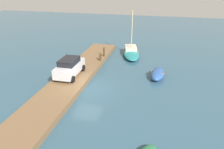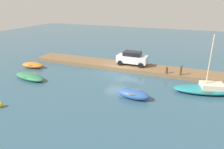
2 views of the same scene
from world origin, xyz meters
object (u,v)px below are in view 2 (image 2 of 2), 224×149
(rowboat_orange, at_px, (33,65))
(rowboat_blue, at_px, (133,94))
(rowboat_green, at_px, (29,77))
(mooring_post_mid_west, at_px, (167,70))
(parked_car, at_px, (132,58))
(sailboat_teal, at_px, (205,89))
(mooring_post_west, at_px, (181,70))
(marker_buoy, at_px, (0,105))

(rowboat_orange, height_order, rowboat_blue, rowboat_blue)
(rowboat_green, xyz_separation_m, mooring_post_mid_west, (-14.13, -6.35, 0.53))
(rowboat_blue, bearing_deg, parked_car, -67.22)
(sailboat_teal, distance_m, mooring_post_mid_west, 4.97)
(rowboat_orange, xyz_separation_m, mooring_post_west, (-18.18, -3.01, 0.66))
(sailboat_teal, bearing_deg, marker_buoy, 16.85)
(marker_buoy, bearing_deg, mooring_post_mid_west, -134.11)
(rowboat_blue, xyz_separation_m, mooring_post_mid_west, (-2.02, -6.52, 0.42))
(rowboat_green, height_order, mooring_post_west, mooring_post_west)
(mooring_post_mid_west, bearing_deg, parked_car, -19.84)
(sailboat_teal, bearing_deg, mooring_post_west, -62.32)
(rowboat_orange, relative_size, marker_buoy, 7.26)
(rowboat_blue, height_order, sailboat_teal, sailboat_teal)
(rowboat_green, bearing_deg, marker_buoy, 121.65)
(sailboat_teal, bearing_deg, rowboat_green, -2.78)
(sailboat_teal, relative_size, mooring_post_mid_west, 8.31)
(rowboat_green, distance_m, mooring_post_west, 16.91)
(mooring_post_mid_west, distance_m, marker_buoy, 17.00)
(rowboat_orange, xyz_separation_m, rowboat_blue, (-14.65, 3.51, 0.06))
(parked_car, relative_size, marker_buoy, 8.93)
(mooring_post_west, bearing_deg, rowboat_blue, 61.52)
(rowboat_blue, bearing_deg, rowboat_green, 4.41)
(rowboat_blue, height_order, mooring_post_west, mooring_post_west)
(rowboat_blue, distance_m, rowboat_green, 12.12)
(mooring_post_west, relative_size, parked_car, 0.28)
(rowboat_blue, bearing_deg, marker_buoy, 35.32)
(sailboat_teal, distance_m, mooring_post_west, 3.86)
(mooring_post_mid_west, bearing_deg, mooring_post_west, 180.00)
(rowboat_blue, distance_m, marker_buoy, 11.34)
(rowboat_green, xyz_separation_m, mooring_post_west, (-15.65, -6.35, 0.72))
(mooring_post_west, bearing_deg, sailboat_teal, 131.31)
(sailboat_teal, bearing_deg, mooring_post_mid_west, -48.98)
(rowboat_orange, xyz_separation_m, sailboat_teal, (-20.70, -0.15, 0.06))
(sailboat_teal, relative_size, marker_buoy, 13.83)
(rowboat_orange, relative_size, mooring_post_mid_west, 4.36)
(sailboat_teal, relative_size, parked_car, 1.55)
(rowboat_green, relative_size, mooring_post_mid_west, 6.29)
(rowboat_orange, bearing_deg, sailboat_teal, 175.75)
(mooring_post_mid_west, xyz_separation_m, parked_car, (4.60, -1.66, 0.54))
(marker_buoy, bearing_deg, sailboat_teal, -149.53)
(rowboat_blue, xyz_separation_m, mooring_post_west, (-3.54, -6.52, 0.60))
(rowboat_orange, bearing_deg, mooring_post_mid_west, -174.41)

